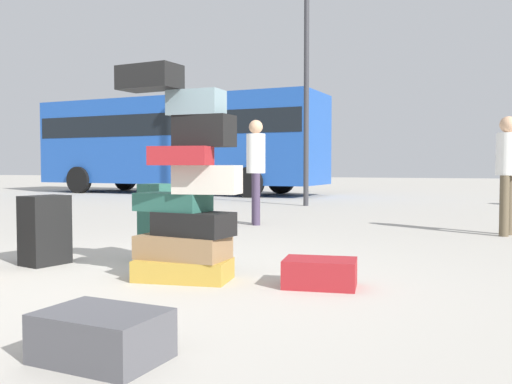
{
  "coord_description": "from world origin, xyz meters",
  "views": [
    {
      "loc": [
        2.32,
        -3.92,
        0.94
      ],
      "look_at": [
        0.26,
        1.89,
        0.64
      ],
      "focal_mm": 38.89,
      "sensor_mm": 36.0,
      "label": 1
    }
  ],
  "objects": [
    {
      "name": "parked_bus",
      "position": [
        -6.38,
        12.83,
        1.83
      ],
      "size": [
        10.08,
        3.39,
        3.15
      ],
      "rotation": [
        0.0,
        0.0,
        -0.09
      ],
      "color": "#1E4CA5",
      "rests_on": "ground"
    },
    {
      "name": "person_tourist_with_camera",
      "position": [
        3.01,
        4.16,
        0.95
      ],
      "size": [
        0.3,
        0.33,
        1.59
      ],
      "rotation": [
        0.0,
        0.0,
        -1.91
      ],
      "color": "brown",
      "rests_on": "ground"
    },
    {
      "name": "suitcase_black_foreground_far",
      "position": [
        -1.3,
        0.32,
        0.33
      ],
      "size": [
        0.38,
        0.46,
        0.65
      ],
      "primitive_type": "cube",
      "rotation": [
        0.0,
        0.0,
        -0.25
      ],
      "color": "black",
      "rests_on": "ground"
    },
    {
      "name": "ground_plane",
      "position": [
        0.0,
        0.0,
        0.0
      ],
      "size": [
        80.0,
        80.0,
        0.0
      ],
      "primitive_type": "plane",
      "color": "#ADA89E"
    },
    {
      "name": "suitcase_teal_foreground_near",
      "position": [
        -0.42,
        0.85,
        0.38
      ],
      "size": [
        0.28,
        0.34,
        0.76
      ],
      "primitive_type": "cube",
      "rotation": [
        0.0,
        0.0,
        -0.35
      ],
      "color": "#26594C",
      "rests_on": "ground"
    },
    {
      "name": "person_bearded_onlooker",
      "position": [
        -0.62,
        4.35,
        0.99
      ],
      "size": [
        0.3,
        0.32,
        1.66
      ],
      "rotation": [
        0.0,
        0.0,
        -1.16
      ],
      "color": "#3F334C",
      "rests_on": "ground"
    },
    {
      "name": "suitcase_charcoal_behind_tower",
      "position": [
        0.75,
        -1.7,
        0.12
      ],
      "size": [
        0.63,
        0.47,
        0.24
      ],
      "primitive_type": "cube",
      "rotation": [
        0.0,
        0.0,
        -0.1
      ],
      "color": "#4C4C51",
      "rests_on": "ground"
    },
    {
      "name": "suitcase_maroon_upright_blue",
      "position": [
        1.37,
        0.24,
        0.11
      ],
      "size": [
        0.59,
        0.44,
        0.22
      ],
      "primitive_type": "cube",
      "rotation": [
        0.0,
        0.0,
        0.12
      ],
      "color": "maroon",
      "rests_on": "ground"
    },
    {
      "name": "lamp_post",
      "position": [
        -0.89,
        8.62,
        4.53
      ],
      "size": [
        0.36,
        0.36,
        7.09
      ],
      "color": "#333338",
      "rests_on": "ground"
    },
    {
      "name": "suitcase_tower",
      "position": [
        0.28,
        0.13,
        0.69
      ],
      "size": [
        0.97,
        0.56,
        1.74
      ],
      "color": "#B28C33",
      "rests_on": "ground"
    }
  ]
}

